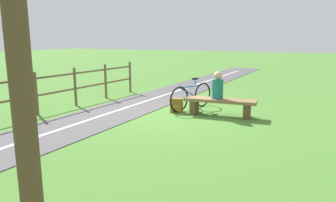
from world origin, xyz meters
The scene contains 9 objects.
ground_plane centered at (0.00, 0.00, 0.00)m, with size 80.00×80.00×0.00m, color #477A2D.
paved_path centered at (1.48, 4.00, 0.01)m, with size 1.89×36.00×0.02m, color #4C494C.
path_centre_line centered at (1.48, 4.00, 0.02)m, with size 0.10×32.00×0.00m, color silver.
bench centered at (-1.48, -0.24, 0.33)m, with size 1.94×0.66×0.47m.
person_seated centered at (-1.39, -0.23, 0.80)m, with size 0.33×0.33×0.73m.
bicycle centered at (-0.49, -0.63, 0.39)m, with size 0.62×1.72×0.92m.
backpack centered at (-0.25, -0.12, 0.19)m, with size 0.39×0.31×0.40m.
fence_roadside centered at (3.11, 2.53, 0.68)m, with size 0.80×9.92×1.18m.
tree_far_left centered at (-1.52, 5.96, 2.31)m, with size 1.28×1.37×5.17m.
Camera 1 is at (-3.82, 7.82, 2.08)m, focal length 33.64 mm.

